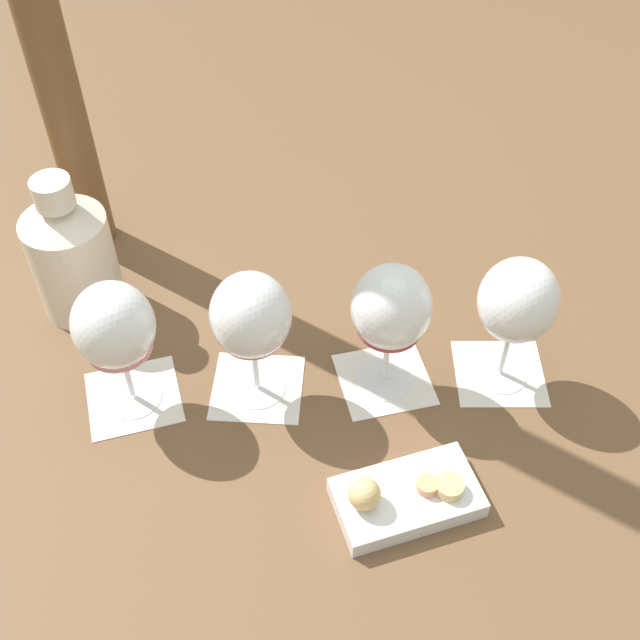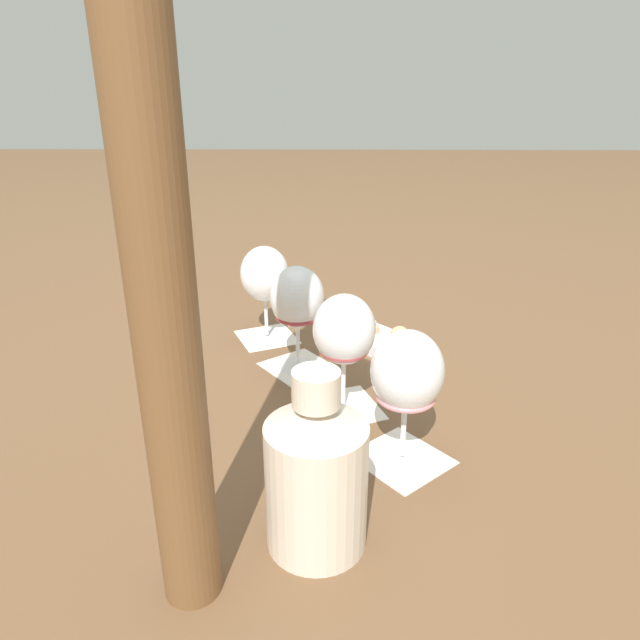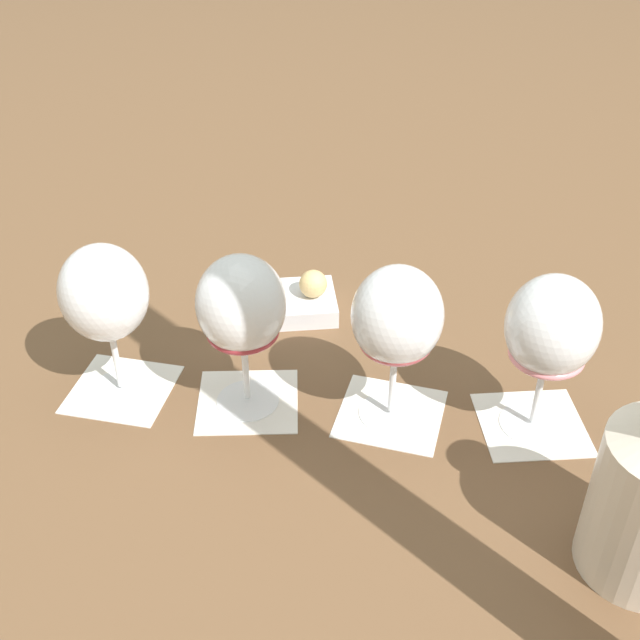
{
  "view_description": "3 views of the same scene",
  "coord_description": "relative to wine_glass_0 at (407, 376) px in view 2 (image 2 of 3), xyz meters",
  "views": [
    {
      "loc": [
        0.25,
        -0.56,
        0.8
      ],
      "look_at": [
        -0.0,
        0.0,
        0.12
      ],
      "focal_mm": 45.0,
      "sensor_mm": 36.0,
      "label": 1
    },
    {
      "loc": [
        -0.85,
        -0.01,
        0.46
      ],
      "look_at": [
        -0.0,
        0.0,
        0.12
      ],
      "focal_mm": 32.0,
      "sensor_mm": 36.0,
      "label": 2
    },
    {
      "loc": [
        -0.4,
        0.54,
        0.6
      ],
      "look_at": [
        -0.0,
        0.0,
        0.12
      ],
      "focal_mm": 45.0,
      "sensor_mm": 36.0,
      "label": 3
    }
  ],
  "objects": [
    {
      "name": "ground_plane",
      "position": [
        0.21,
        0.11,
        -0.13
      ],
      "size": [
        8.0,
        8.0,
        0.0
      ],
      "primitive_type": "plane",
      "color": "brown"
    },
    {
      "name": "tasting_card_0",
      "position": [
        0.0,
        0.0,
        -0.13
      ],
      "size": [
        0.15,
        0.15,
        0.0
      ],
      "color": "silver",
      "rests_on": "ground_plane"
    },
    {
      "name": "tasting_card_1",
      "position": [
        0.13,
        0.08,
        -0.13
      ],
      "size": [
        0.14,
        0.14,
        0.0
      ],
      "color": "silver",
      "rests_on": "ground_plane"
    },
    {
      "name": "tasting_card_2",
      "position": [
        0.27,
        0.15,
        -0.13
      ],
      "size": [
        0.15,
        0.15,
        0.0
      ],
      "color": "silver",
      "rests_on": "ground_plane"
    },
    {
      "name": "tasting_card_3",
      "position": [
        0.4,
        0.22,
        -0.13
      ],
      "size": [
        0.15,
        0.14,
        0.0
      ],
      "color": "silver",
      "rests_on": "ground_plane"
    },
    {
      "name": "wine_glass_0",
      "position": [
        0.0,
        0.0,
        0.0
      ],
      "size": [
        0.09,
        0.09,
        0.19
      ],
      "color": "white",
      "rests_on": "tasting_card_0"
    },
    {
      "name": "wine_glass_1",
      "position": [
        0.13,
        0.08,
        -0.0
      ],
      "size": [
        0.09,
        0.09,
        0.19
      ],
      "color": "white",
      "rests_on": "tasting_card_1"
    },
    {
      "name": "wine_glass_2",
      "position": [
        0.27,
        0.15,
        -0.0
      ],
      "size": [
        0.09,
        0.09,
        0.19
      ],
      "color": "white",
      "rests_on": "tasting_card_2"
    },
    {
      "name": "wine_glass_3",
      "position": [
        0.4,
        0.22,
        -0.0
      ],
      "size": [
        0.09,
        0.09,
        0.19
      ],
      "color": "white",
      "rests_on": "tasting_card_3"
    },
    {
      "name": "ceramic_vase",
      "position": [
        -0.15,
        0.11,
        -0.04
      ],
      "size": [
        0.11,
        0.11,
        0.21
      ],
      "color": "beige",
      "rests_on": "ground_plane"
    },
    {
      "name": "snack_dish",
      "position": [
        0.36,
        -0.0,
        -0.11
      ],
      "size": [
        0.18,
        0.17,
        0.06
      ],
      "color": "silver",
      "rests_on": "ground_plane"
    },
    {
      "name": "umbrella_pole",
      "position": [
        -0.22,
        0.23,
        0.34
      ],
      "size": [
        0.06,
        0.06,
        0.94
      ],
      "color": "brown",
      "rests_on": "ground_plane"
    }
  ]
}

